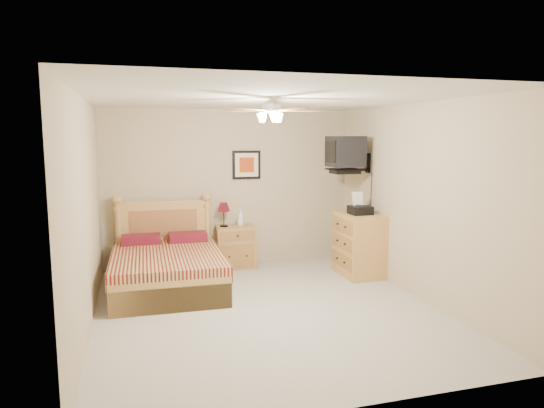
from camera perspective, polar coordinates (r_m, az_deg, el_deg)
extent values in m
plane|color=#ACA79B|center=(5.99, -0.58, -12.30)|extent=(4.50, 4.50, 0.00)
cube|color=white|center=(5.64, -0.62, 12.28)|extent=(4.00, 4.50, 0.04)
cube|color=#BCAB8B|center=(7.86, -4.96, 1.89)|extent=(4.00, 0.04, 2.50)
cube|color=#BCAB8B|center=(3.60, 8.98, -5.38)|extent=(4.00, 0.04, 2.50)
cube|color=#BCAB8B|center=(5.51, -21.10, -1.19)|extent=(0.04, 4.50, 2.50)
cube|color=#BCAB8B|center=(6.50, 16.66, 0.33)|extent=(0.04, 4.50, 2.50)
cube|color=#A47942|center=(7.78, -4.26, -5.03)|extent=(0.64, 0.50, 0.66)
imported|color=white|center=(7.74, -3.73, -1.60)|extent=(0.13, 0.13, 0.27)
cube|color=black|center=(7.86, -3.02, 4.62)|extent=(0.46, 0.04, 0.46)
cube|color=#B87636|center=(7.42, 10.22, -4.68)|extent=(0.55, 0.80, 0.94)
imported|color=#C1B69A|center=(7.59, 8.84, -0.66)|extent=(0.25, 0.29, 0.02)
imported|color=tan|center=(7.59, 8.95, -0.51)|extent=(0.18, 0.25, 0.02)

